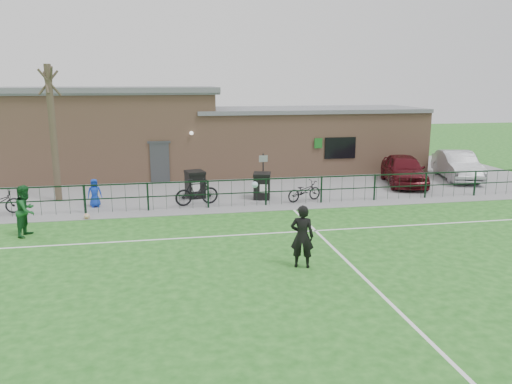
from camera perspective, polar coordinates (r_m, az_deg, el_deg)
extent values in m
plane|color=#1F5E1B|center=(14.05, 3.81, -9.61)|extent=(90.00, 90.00, 0.00)
cube|color=gray|center=(26.82, -3.35, 1.22)|extent=(34.00, 13.00, 0.02)
cube|color=white|center=(21.32, -1.39, -1.78)|extent=(28.00, 0.10, 0.01)
cube|color=white|center=(17.72, 0.60, -4.79)|extent=(28.00, 0.10, 0.01)
cube|color=white|center=(14.64, 11.51, -8.88)|extent=(0.10, 16.00, 0.01)
cube|color=black|center=(21.37, -1.48, -0.10)|extent=(28.00, 0.10, 1.20)
cylinder|color=#413527|center=(23.67, -22.16, 6.11)|extent=(0.30, 0.30, 6.00)
cube|color=black|center=(23.12, -6.97, 0.78)|extent=(0.93, 1.01, 1.16)
cube|color=black|center=(22.74, 0.68, 0.61)|extent=(0.91, 0.98, 1.10)
cylinder|color=black|center=(23.21, 0.82, 1.98)|extent=(0.07, 0.07, 2.00)
imported|color=#4D0D14|center=(26.91, 16.54, 2.46)|extent=(2.94, 4.88, 1.56)
imported|color=#9EA0A6|center=(29.38, 22.01, 2.84)|extent=(2.73, 4.87, 1.52)
imported|color=black|center=(21.71, -6.78, 0.01)|extent=(1.99, 0.94, 1.16)
imported|color=black|center=(22.40, 5.54, 0.11)|extent=(1.82, 1.13, 0.91)
imported|color=#1337B9|center=(22.30, -17.97, -0.11)|extent=(0.65, 0.49, 1.21)
imported|color=black|center=(14.44, 5.29, -5.08)|extent=(0.78, 0.63, 1.86)
sphere|color=white|center=(17.36, -0.14, 0.85)|extent=(0.22, 0.22, 0.22)
imported|color=#185424|center=(19.06, -24.78, -1.94)|extent=(0.87, 1.01, 1.80)
sphere|color=silver|center=(20.60, -18.76, -2.65)|extent=(0.24, 0.24, 0.24)
cube|color=#A87B5E|center=(29.48, -4.14, 5.67)|extent=(24.00, 5.00, 3.50)
cube|color=#A87B5E|center=(29.25, -16.63, 9.75)|extent=(11.52, 5.00, 1.20)
cube|color=#585A60|center=(29.23, -16.72, 11.16)|extent=(12.02, 5.40, 0.28)
cube|color=#585A60|center=(30.37, 5.88, 9.35)|extent=(13.44, 5.30, 0.22)
cube|color=#383A3D|center=(26.89, -10.94, 3.29)|extent=(1.00, 0.08, 2.10)
cube|color=black|center=(28.54, 9.59, 4.99)|extent=(1.80, 0.08, 1.20)
cube|color=#19661E|center=(28.04, 7.14, 5.56)|extent=(0.45, 0.04, 0.55)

